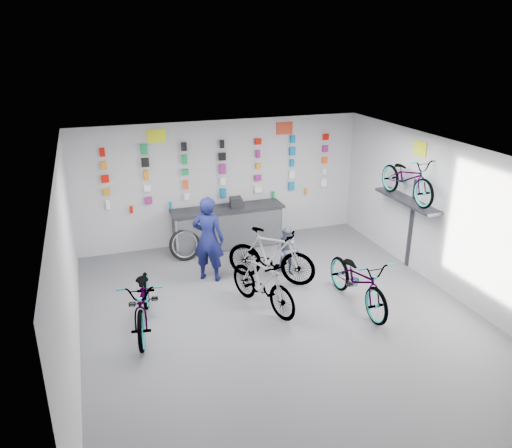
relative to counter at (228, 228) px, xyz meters
name	(u,v)px	position (x,y,z in m)	size (l,w,h in m)	color
floor	(282,319)	(0.00, -3.54, -0.49)	(8.00, 8.00, 0.00)	#56565C
ceiling	(286,157)	(0.00, -3.54, 2.51)	(8.00, 8.00, 0.00)	white
wall_back	(222,182)	(0.00, 0.46, 1.01)	(7.00, 7.00, 0.00)	silver
wall_front	(433,390)	(0.00, -7.54, 1.01)	(7.00, 7.00, 0.00)	silver
wall_left	(68,273)	(-3.50, -3.54, 1.01)	(8.00, 8.00, 0.00)	silver
wall_right	(452,220)	(3.50, -3.54, 1.01)	(8.00, 8.00, 0.00)	silver
counter	(228,228)	(0.00, 0.00, 0.00)	(2.70, 0.66, 1.00)	black
merch_wall	(221,171)	(-0.04, 0.39, 1.31)	(5.55, 0.08, 1.56)	white
wall_bracket	(408,204)	(3.33, -2.34, 0.98)	(0.39, 1.90, 2.00)	#333338
sign_left	(156,136)	(-1.50, 0.44, 2.23)	(0.42, 0.02, 0.30)	#E2F018
sign_right	(285,128)	(1.60, 0.44, 2.23)	(0.42, 0.02, 0.30)	red
sign_side	(420,149)	(3.48, -2.34, 2.16)	(0.02, 0.40, 0.30)	#E2F018
bike_left	(144,300)	(-2.38, -3.00, 0.06)	(0.72, 2.08, 1.09)	gray
bike_center	(262,283)	(-0.21, -3.04, 0.05)	(0.50, 1.78, 1.07)	gray
bike_right	(358,280)	(1.53, -3.52, 0.05)	(0.71, 2.05, 1.08)	gray
bike_service	(271,255)	(0.34, -2.04, 0.09)	(0.54, 1.92, 1.15)	gray
bike_wall	(407,178)	(3.25, -2.34, 1.57)	(0.63, 1.80, 0.95)	gray
clerk	(208,239)	(-0.86, -1.54, 0.43)	(0.67, 0.44, 1.82)	#111547
customer	(287,251)	(0.78, -1.87, 0.05)	(0.52, 0.40, 1.07)	#52596E
spare_wheel	(185,245)	(-1.14, -0.37, -0.13)	(0.78, 0.41, 0.73)	black
register	(236,202)	(0.21, 0.01, 0.62)	(0.28, 0.30, 0.22)	black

